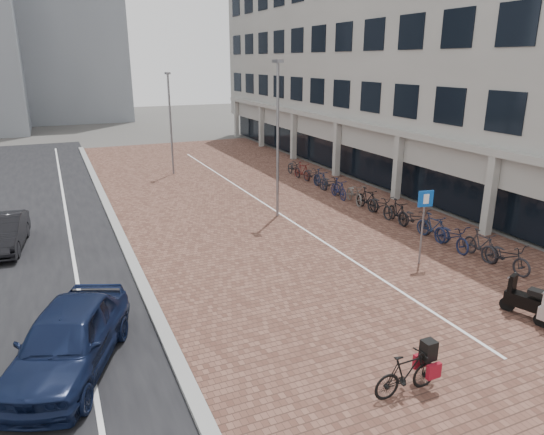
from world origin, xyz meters
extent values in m
plane|color=#474442|center=(0.00, 0.00, 0.00)|extent=(140.00, 140.00, 0.00)
cube|color=brown|center=(2.00, 12.00, 0.01)|extent=(14.50, 42.00, 0.04)
cube|color=black|center=(-9.00, 12.00, 0.01)|extent=(8.00, 50.00, 0.03)
cube|color=gray|center=(-5.10, 12.00, 0.07)|extent=(0.35, 42.00, 0.14)
cube|color=white|center=(-7.00, 12.00, 0.02)|extent=(0.12, 44.00, 0.00)
cube|color=white|center=(2.20, 12.00, 0.04)|extent=(0.10, 30.00, 0.00)
cube|color=#A1A19B|center=(13.00, 16.00, 8.50)|extent=(8.00, 40.00, 13.00)
cube|color=black|center=(9.60, 16.00, 1.70)|extent=(0.15, 38.00, 3.20)
cube|color=#A1A19B|center=(9.40, 16.00, 3.45)|extent=(1.60, 38.00, 0.30)
cube|color=#A1A19B|center=(8.80, 4.00, 1.70)|extent=(0.35, 0.35, 3.40)
cube|color=#A1A19B|center=(8.80, 10.00, 1.70)|extent=(0.35, 0.35, 3.40)
cube|color=#A1A19B|center=(8.80, 16.00, 1.70)|extent=(0.35, 0.35, 3.40)
cube|color=#A1A19B|center=(8.80, 22.00, 1.70)|extent=(0.35, 0.35, 3.40)
cube|color=#A1A19B|center=(8.80, 28.00, 1.70)|extent=(0.35, 0.35, 3.40)
cube|color=#A1A19B|center=(8.80, 34.00, 1.70)|extent=(0.35, 0.35, 3.40)
cube|color=gray|center=(-4.00, 55.00, 13.00)|extent=(12.00, 10.00, 26.00)
imported|color=#0E1734|center=(-7.42, 0.86, 0.80)|extent=(3.57, 5.06, 1.60)
imported|color=black|center=(-9.33, 10.24, 0.65)|extent=(1.79, 4.09, 1.31)
imported|color=black|center=(-0.83, -3.02, 0.49)|extent=(1.65, 0.49, 0.99)
cube|color=black|center=(-0.83, -3.02, 0.94)|extent=(0.30, 0.28, 0.44)
cube|color=maroon|center=(-1.05, -3.02, 0.54)|extent=(0.35, 0.10, 0.35)
cube|color=maroon|center=(-0.61, -3.02, 0.54)|extent=(0.35, 0.10, 0.35)
cylinder|color=slate|center=(4.20, 2.59, 1.24)|extent=(0.07, 0.07, 2.48)
cube|color=#0D4AAC|center=(4.20, 2.56, 2.43)|extent=(0.56, 0.12, 0.56)
cylinder|color=gray|center=(1.95, 9.78, 3.44)|extent=(0.12, 0.12, 6.88)
cylinder|color=slate|center=(-0.36, 20.61, 3.09)|extent=(0.12, 0.12, 6.17)
imported|color=black|center=(6.56, 1.00, 0.52)|extent=(0.82, 2.02, 1.04)
imported|color=black|center=(6.62, 2.15, 0.53)|extent=(0.58, 1.77, 1.05)
imported|color=#161E3E|center=(6.30, 3.30, 0.52)|extent=(0.83, 2.02, 1.04)
imported|color=#15203B|center=(6.42, 4.45, 0.53)|extent=(0.67, 1.79, 1.05)
imported|color=black|center=(6.43, 5.60, 0.52)|extent=(0.86, 2.02, 1.04)
imported|color=black|center=(6.43, 6.75, 0.53)|extent=(0.81, 1.81, 1.05)
imported|color=black|center=(6.31, 7.90, 0.52)|extent=(0.72, 1.98, 1.04)
imported|color=black|center=(6.42, 9.05, 0.53)|extent=(0.54, 1.76, 1.05)
imported|color=#615D58|center=(6.41, 10.20, 0.52)|extent=(1.07, 2.07, 1.04)
imported|color=#171C40|center=(6.18, 11.35, 0.53)|extent=(0.65, 1.78, 1.05)
imported|color=black|center=(6.35, 12.50, 0.52)|extent=(0.88, 2.03, 1.04)
imported|color=#151E3A|center=(6.39, 13.65, 0.53)|extent=(0.57, 1.77, 1.05)
imported|color=black|center=(6.49, 14.80, 0.52)|extent=(0.74, 1.99, 1.04)
imported|color=#551916|center=(6.43, 15.95, 0.53)|extent=(0.68, 1.79, 1.05)
imported|color=black|center=(6.44, 17.10, 0.52)|extent=(0.86, 2.02, 1.04)
camera|label=1|loc=(-7.19, -10.22, 6.94)|focal=32.84mm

